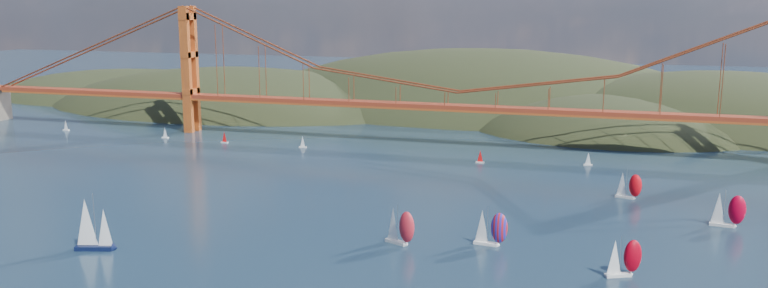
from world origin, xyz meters
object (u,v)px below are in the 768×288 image
sloop_navy (92,225)px  racer_1 (623,257)px  racer_0 (399,226)px  racer_rwb (490,227)px  racer_5 (628,185)px  racer_3 (727,209)px

sloop_navy → racer_1: (119.40, 18.13, -1.81)m
racer_0 → racer_rwb: size_ratio=1.03×
racer_5 → racer_3: bearing=-25.9°
sloop_navy → racer_5: bearing=18.7°
racer_1 → racer_rwb: (-30.28, 12.20, 0.17)m
racer_1 → racer_3: 52.02m
racer_0 → racer_5: bearing=73.7°
sloop_navy → racer_rwb: size_ratio=1.46×
racer_1 → sloop_navy: bearing=163.2°
racer_1 → racer_3: size_ratio=0.93×
sloop_navy → racer_3: 158.72m
racer_1 → racer_rwb: 32.64m
racer_0 → racer_3: bearing=51.7°
racer_1 → racer_5: size_ratio=1.06×
racer_rwb → racer_0: bearing=-158.3°
sloop_navy → racer_5: sloop_navy is taller
sloop_navy → racer_0: 72.52m
racer_3 → racer_0: bearing=-146.1°
racer_1 → racer_rwb: bearing=132.6°
racer_0 → racer_5: (53.56, 59.95, -0.55)m
sloop_navy → racer_3: sloop_navy is taller
racer_5 → racer_0: bearing=-115.5°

